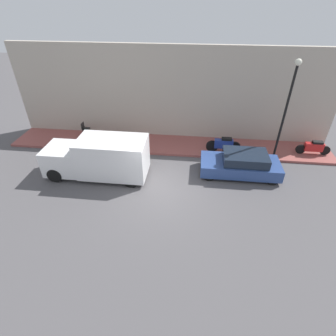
{
  "coord_description": "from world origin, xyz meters",
  "views": [
    {
      "loc": [
        -9.25,
        -1.54,
        7.68
      ],
      "look_at": [
        1.13,
        -0.36,
        0.6
      ],
      "focal_mm": 28.0,
      "sensor_mm": 36.0,
      "label": 1
    }
  ],
  "objects": [
    {
      "name": "ground_plane",
      "position": [
        0.0,
        0.0,
        0.0
      ],
      "size": [
        60.0,
        60.0,
        0.0
      ],
      "primitive_type": "plane",
      "color": "#514F51"
    },
    {
      "name": "building_facade",
      "position": [
        5.67,
        0.0,
        2.7
      ],
      "size": [
        0.3,
        18.58,
        5.4
      ],
      "color": "#B2A899",
      "rests_on": "ground_plane"
    },
    {
      "name": "sidewalk",
      "position": [
        4.38,
        0.0,
        0.07
      ],
      "size": [
        2.29,
        18.58,
        0.13
      ],
      "color": "#934C47",
      "rests_on": "ground_plane"
    },
    {
      "name": "motorcycle_blue",
      "position": [
        3.78,
        -3.17,
        0.61
      ],
      "size": [
        0.3,
        1.91,
        0.89
      ],
      "color": "navy",
      "rests_on": "sidewalk"
    },
    {
      "name": "streetlamp",
      "position": [
        3.53,
        -5.89,
        3.29
      ],
      "size": [
        0.31,
        0.31,
        5.09
      ],
      "color": "black",
      "rests_on": "sidewalk"
    },
    {
      "name": "scooter_silver",
      "position": [
        3.79,
        3.51,
        0.56
      ],
      "size": [
        0.3,
        1.87,
        0.8
      ],
      "color": "#B7B7BF",
      "rests_on": "sidewalk"
    },
    {
      "name": "cafe_chair",
      "position": [
        4.94,
        5.29,
        0.61
      ],
      "size": [
        0.4,
        0.4,
        0.82
      ],
      "color": "#262626",
      "rests_on": "sidewalk"
    },
    {
      "name": "parked_car",
      "position": [
        1.92,
        -3.91,
        0.58
      ],
      "size": [
        1.68,
        3.86,
        1.2
      ],
      "color": "#2D4784",
      "rests_on": "ground_plane"
    },
    {
      "name": "delivery_van",
      "position": [
        1.05,
        3.03,
        1.02
      ],
      "size": [
        1.83,
        4.95,
        2.01
      ],
      "color": "white",
      "rests_on": "ground_plane"
    },
    {
      "name": "motorcycle_red",
      "position": [
        4.11,
        -8.09,
        0.56
      ],
      "size": [
        0.3,
        1.82,
        0.8
      ],
      "color": "#B21E1E",
      "rests_on": "sidewalk"
    }
  ]
}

